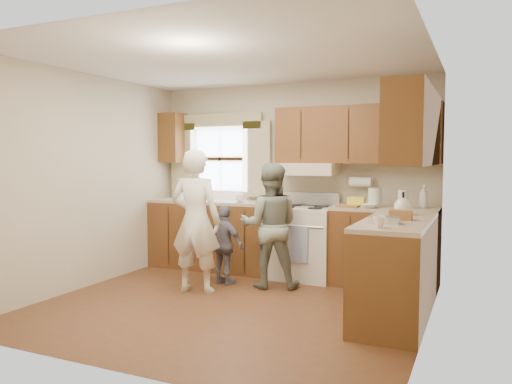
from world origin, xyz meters
The scene contains 6 objects.
room centered at (0.00, 0.00, 1.25)m, with size 3.80×3.80×3.80m.
kitchen_fixtures centered at (0.61, 1.08, 0.84)m, with size 3.80×2.25×2.15m.
stove centered at (0.30, 1.44, 0.47)m, with size 0.76×0.67×1.07m.
woman_left centered at (-0.61, 0.32, 0.81)m, with size 0.59×0.39×1.62m, color white.
woman_right centered at (0.07, 0.85, 0.73)m, with size 0.71×0.55×1.46m, color #273C32.
child centered at (-0.48, 0.76, 0.47)m, with size 0.55×0.23×0.95m, color slate.
Camera 1 is at (2.31, -4.48, 1.52)m, focal length 35.00 mm.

